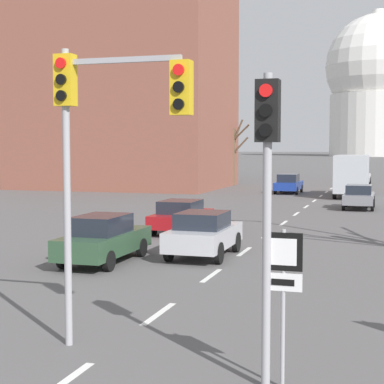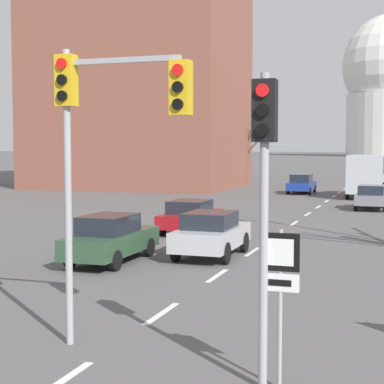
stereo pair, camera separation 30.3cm
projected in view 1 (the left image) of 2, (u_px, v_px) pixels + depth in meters
name	position (u px, v px, depth m)	size (l,w,h in m)	color
lane_stripe_0	(63.00, 383.00, 10.33)	(0.16, 2.00, 0.01)	silver
lane_stripe_1	(159.00, 314.00, 14.62)	(0.16, 2.00, 0.01)	silver
lane_stripe_2	(211.00, 275.00, 18.90)	(0.16, 2.00, 0.01)	silver
lane_stripe_3	(244.00, 251.00, 23.19)	(0.16, 2.00, 0.01)	silver
lane_stripe_4	(267.00, 235.00, 27.48)	(0.16, 2.00, 0.01)	silver
lane_stripe_5	(284.00, 223.00, 31.77)	(0.16, 2.00, 0.01)	silver
lane_stripe_6	(296.00, 214.00, 36.06)	(0.16, 2.00, 0.01)	silver
lane_stripe_7	(306.00, 207.00, 40.35)	(0.16, 2.00, 0.01)	silver
lane_stripe_8	(314.00, 201.00, 44.64)	(0.16, 2.00, 0.01)	silver
lane_stripe_9	(321.00, 196.00, 48.93)	(0.16, 2.00, 0.01)	silver
lane_stripe_10	(326.00, 192.00, 53.22)	(0.16, 2.00, 0.01)	silver
lane_stripe_11	(331.00, 188.00, 57.51)	(0.16, 2.00, 0.01)	silver
lane_stripe_12	(335.00, 185.00, 61.79)	(0.16, 2.00, 0.01)	silver
traffic_signal_near_right	(267.00, 170.00, 9.91)	(0.36, 0.34, 4.94)	#9E9EA3
traffic_signal_centre_tall	(103.00, 121.00, 11.79)	(2.65, 0.34, 5.63)	#9E9EA3
route_sign_post	(283.00, 280.00, 10.02)	(0.60, 0.08, 2.53)	#9E9EA3
sedan_near_left	(289.00, 183.00, 51.76)	(1.89, 4.45, 1.56)	navy
sedan_near_right	(361.00, 176.00, 63.58)	(1.77, 4.45, 1.56)	silver
sedan_mid_centre	(103.00, 238.00, 20.95)	(1.74, 4.35, 1.58)	#2D4C33
sedan_far_left	(204.00, 233.00, 22.07)	(1.89, 4.02, 1.57)	#B7B7BC
sedan_far_right	(181.00, 216.00, 28.21)	(1.91, 4.16, 1.44)	maroon
sedan_distant_centre	(359.00, 196.00, 38.79)	(1.82, 3.99, 1.48)	slate
delivery_truck	(352.00, 174.00, 47.85)	(2.44, 7.20, 3.14)	#333842
bare_tree_left_near	(233.00, 152.00, 61.58)	(2.04, 2.39, 7.31)	brown
capitol_dome	(377.00, 85.00, 236.07)	(37.88, 37.88, 53.50)	silver
apartment_block_left	(126.00, 49.00, 58.87)	(18.00, 14.00, 25.47)	brown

